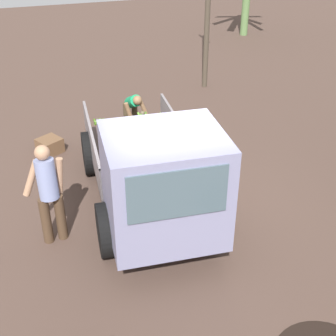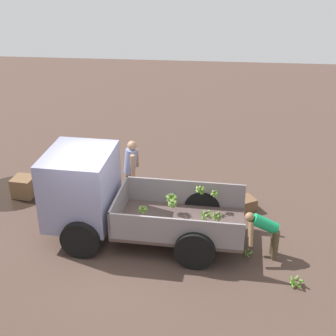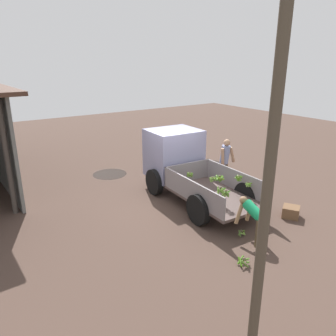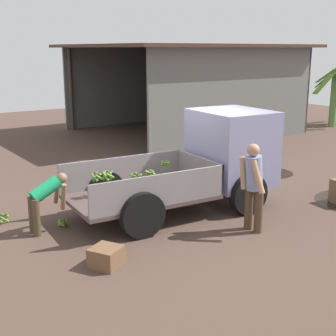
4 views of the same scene
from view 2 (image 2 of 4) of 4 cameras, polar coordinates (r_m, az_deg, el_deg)
name	(u,v)px [view 2 (image 2 of 4)]	position (r m, az deg, el deg)	size (l,w,h in m)	color
ground	(114,249)	(10.85, -6.55, -9.73)	(36.00, 36.00, 0.00)	#4C382F
mud_patch_0	(67,174)	(14.28, -12.26, -0.70)	(1.06, 1.06, 0.01)	black
mud_patch_1	(15,192)	(13.65, -18.17, -2.80)	(2.05, 2.05, 0.01)	black
cargo_truck	(100,194)	(10.79, -8.30, -3.19)	(4.57, 2.20, 2.09)	#51403C
person_foreground_visitor	(131,168)	(12.20, -4.54, -0.02)	(0.42, 0.69, 1.72)	#4C3625
person_worker_loading	(265,230)	(10.39, 11.75, -7.43)	(0.77, 0.61, 1.11)	#4B3E29
banana_bunch_on_ground_0	(248,252)	(10.65, 9.69, -10.02)	(0.22, 0.23, 0.18)	brown
banana_bunch_on_ground_1	(297,281)	(10.06, 15.40, -13.17)	(0.29, 0.29, 0.21)	brown
wooden_crate_0	(245,204)	(12.29, 9.39, -4.31)	(0.46, 0.46, 0.32)	brown
wooden_crate_1	(24,187)	(13.28, -17.13, -2.18)	(0.56, 0.56, 0.54)	brown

